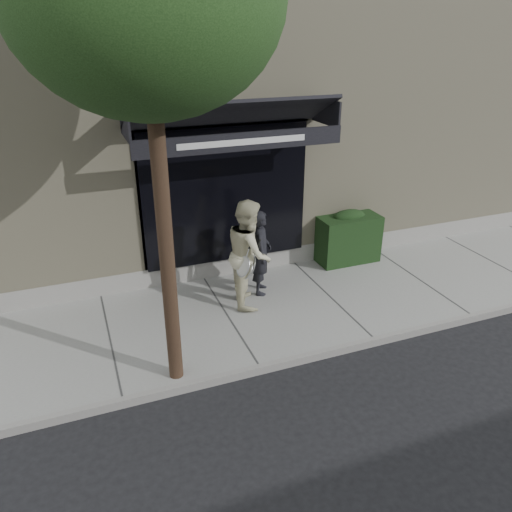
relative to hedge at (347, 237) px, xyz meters
name	(u,v)px	position (x,y,z in m)	size (l,w,h in m)	color
ground	(328,300)	(-1.10, -1.25, -0.66)	(80.00, 80.00, 0.00)	black
sidewalk	(328,298)	(-1.10, -1.25, -0.60)	(20.00, 3.00, 0.12)	gray
curb	(374,341)	(-1.10, -2.80, -0.59)	(20.00, 0.10, 0.14)	gray
building_facade	(239,113)	(-1.11, 3.71, 2.08)	(14.30, 8.04, 5.64)	#BFB592
hedge	(347,237)	(0.00, 0.00, 0.00)	(1.30, 0.70, 1.14)	black
pedestrian_front	(260,253)	(-2.24, -0.66, 0.27)	(0.83, 0.93, 1.62)	black
pedestrian_back	(249,253)	(-2.57, -0.93, 0.43)	(0.94, 1.10, 1.95)	beige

